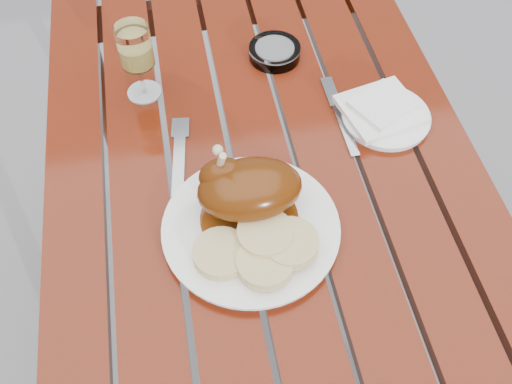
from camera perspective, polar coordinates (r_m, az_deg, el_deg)
ground at (r=1.72m, az=0.34°, el=-12.35°), size 60.00×60.00×0.00m
table at (r=1.38m, az=0.42°, el=-6.11°), size 0.80×1.20×0.75m
dinner_plate at (r=0.96m, az=-0.51°, el=-3.73°), size 0.33×0.33×0.02m
roast_duck at (r=0.94m, az=-1.02°, el=0.35°), size 0.18×0.17×0.13m
bread_dumplings at (r=0.91m, az=0.44°, el=-5.65°), size 0.20×0.14×0.03m
wine_glass at (r=1.15m, az=-11.71°, el=12.58°), size 0.08×0.08×0.16m
side_plate at (r=1.16m, az=12.84°, el=7.31°), size 0.19×0.19×0.01m
napkin at (r=1.15m, az=12.34°, el=8.07°), size 0.17×0.16×0.01m
ashtray at (r=1.26m, az=1.88°, el=13.82°), size 0.14×0.14×0.03m
fork at (r=1.07m, az=-7.71°, el=3.25°), size 0.05×0.18×0.01m
knife at (r=1.14m, az=8.61°, el=7.04°), size 0.02×0.18×0.01m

